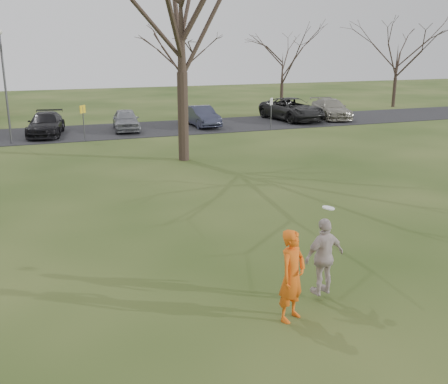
% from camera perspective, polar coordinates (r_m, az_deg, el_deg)
% --- Properties ---
extents(ground, '(120.00, 120.00, 0.00)m').
position_cam_1_polar(ground, '(11.57, 7.09, -12.32)').
color(ground, '#1E380F').
rests_on(ground, ground).
extents(parking_strip, '(62.00, 6.50, 0.04)m').
position_cam_1_polar(parking_strip, '(34.76, -12.24, 6.56)').
color(parking_strip, black).
rests_on(parking_strip, ground).
extents(player_defender, '(0.84, 0.75, 1.94)m').
position_cam_1_polar(player_defender, '(10.67, 7.49, -9.08)').
color(player_defender, '#E95C13').
rests_on(player_defender, ground).
extents(car_3, '(2.68, 5.00, 1.38)m').
position_cam_1_polar(car_3, '(33.98, -18.97, 7.07)').
color(car_3, black).
rests_on(car_3, parking_strip).
extents(car_4, '(2.05, 4.15, 1.36)m').
position_cam_1_polar(car_4, '(34.64, -10.72, 7.79)').
color(car_4, gray).
rests_on(car_4, parking_strip).
extents(car_5, '(1.61, 4.19, 1.36)m').
position_cam_1_polar(car_5, '(35.84, -2.48, 8.31)').
color(car_5, '#2B2E41').
rests_on(car_5, parking_strip).
extents(car_6, '(3.34, 6.06, 1.61)m').
position_cam_1_polar(car_6, '(39.07, 7.48, 9.00)').
color(car_6, black).
rests_on(car_6, parking_strip).
extents(car_7, '(2.90, 5.22, 1.43)m').
position_cam_1_polar(car_7, '(40.44, 11.64, 8.92)').
color(car_7, gray).
rests_on(car_7, parking_strip).
extents(catching_play, '(1.07, 0.65, 1.93)m').
position_cam_1_polar(catching_play, '(11.56, 10.93, -6.96)').
color(catching_play, '#C2B1AE').
rests_on(catching_play, ground).
extents(lamp_post, '(0.34, 0.34, 6.27)m').
position_cam_1_polar(lamp_post, '(31.55, -23.03, 11.99)').
color(lamp_post, '#47474C').
rests_on(lamp_post, ground).
extents(sign_yellow, '(0.35, 0.35, 2.08)m').
position_cam_1_polar(sign_yellow, '(31.38, -15.21, 8.04)').
color(sign_yellow, '#47474C').
rests_on(sign_yellow, ground).
extents(sign_white, '(0.35, 0.35, 2.08)m').
position_cam_1_polar(sign_white, '(34.59, 5.20, 9.20)').
color(sign_white, '#47474C').
rests_on(sign_white, ground).
extents(big_tree, '(9.00, 9.00, 14.00)m').
position_cam_1_polar(big_tree, '(25.00, -4.77, 19.41)').
color(big_tree, '#352821').
rests_on(big_tree, ground).
extents(small_tree_row, '(55.00, 5.90, 8.50)m').
position_cam_1_polar(small_tree_row, '(40.16, -7.32, 13.56)').
color(small_tree_row, '#352821').
rests_on(small_tree_row, ground).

